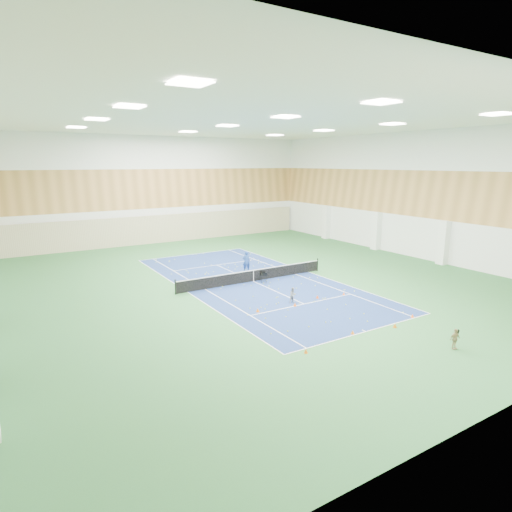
# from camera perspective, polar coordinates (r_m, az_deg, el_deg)

# --- Properties ---
(ground) EXTENTS (40.00, 40.00, 0.00)m
(ground) POSITION_cam_1_polar(r_m,az_deg,el_deg) (33.37, -0.34, -3.42)
(ground) COLOR #2A6332
(ground) RESTS_ON ground
(room_shell) EXTENTS (36.00, 40.00, 12.00)m
(room_shell) POSITION_cam_1_polar(r_m,az_deg,el_deg) (32.26, -0.35, 6.89)
(room_shell) COLOR white
(room_shell) RESTS_ON ground
(wood_cladding) EXTENTS (36.00, 40.00, 8.00)m
(wood_cladding) POSITION_cam_1_polar(r_m,az_deg,el_deg) (32.13, -0.36, 10.44)
(wood_cladding) COLOR #BD8746
(wood_cladding) RESTS_ON room_shell
(ceiling_light_grid) EXTENTS (21.40, 25.40, 0.06)m
(ceiling_light_grid) POSITION_cam_1_polar(r_m,az_deg,el_deg) (32.23, -0.37, 17.43)
(ceiling_light_grid) COLOR white
(ceiling_light_grid) RESTS_ON room_shell
(court_surface) EXTENTS (10.97, 23.77, 0.01)m
(court_surface) POSITION_cam_1_polar(r_m,az_deg,el_deg) (33.37, -0.34, -3.41)
(court_surface) COLOR navy
(court_surface) RESTS_ON ground
(tennis_balls_scatter) EXTENTS (10.57, 22.77, 0.07)m
(tennis_balls_scatter) POSITION_cam_1_polar(r_m,az_deg,el_deg) (33.35, -0.34, -3.34)
(tennis_balls_scatter) COLOR yellow
(tennis_balls_scatter) RESTS_ON ground
(tennis_net) EXTENTS (12.80, 0.10, 1.10)m
(tennis_net) POSITION_cam_1_polar(r_m,az_deg,el_deg) (33.22, -0.34, -2.51)
(tennis_net) COLOR black
(tennis_net) RESTS_ON ground
(back_curtain) EXTENTS (35.40, 0.16, 3.20)m
(back_curtain) POSITION_cam_1_polar(r_m,az_deg,el_deg) (50.61, -12.06, 3.60)
(back_curtain) COLOR #C6B793
(back_curtain) RESTS_ON ground
(coach) EXTENTS (0.76, 0.63, 1.78)m
(coach) POSITION_cam_1_polar(r_m,az_deg,el_deg) (36.17, -1.30, -0.72)
(coach) COLOR navy
(coach) RESTS_ON ground
(child_court) EXTENTS (0.51, 0.41, 1.04)m
(child_court) POSITION_cam_1_polar(r_m,az_deg,el_deg) (28.42, 4.96, -5.21)
(child_court) COLOR gray
(child_court) RESTS_ON ground
(child_apron) EXTENTS (0.66, 0.35, 1.07)m
(child_apron) POSITION_cam_1_polar(r_m,az_deg,el_deg) (23.69, 24.99, -9.99)
(child_apron) COLOR #9E875A
(child_apron) RESTS_ON ground
(ball_cart) EXTENTS (0.60, 0.60, 0.83)m
(ball_cart) POSITION_cam_1_polar(r_m,az_deg,el_deg) (33.04, 0.99, -2.83)
(ball_cart) COLOR black
(ball_cart) RESTS_ON ground
(cone_svc_a) EXTENTS (0.23, 0.23, 0.25)m
(cone_svc_a) POSITION_cam_1_polar(r_m,az_deg,el_deg) (26.70, 0.24, -7.22)
(cone_svc_a) COLOR orange
(cone_svc_a) RESTS_ON ground
(cone_svc_b) EXTENTS (0.22, 0.22, 0.25)m
(cone_svc_b) POSITION_cam_1_polar(r_m,az_deg,el_deg) (27.85, 5.22, -6.44)
(cone_svc_b) COLOR #FF610D
(cone_svc_b) RESTS_ON ground
(cone_svc_c) EXTENTS (0.21, 0.21, 0.24)m
(cone_svc_c) POSITION_cam_1_polar(r_m,az_deg,el_deg) (29.59, 8.19, -5.39)
(cone_svc_c) COLOR #F54D0C
(cone_svc_c) RESTS_ON ground
(cone_svc_d) EXTENTS (0.19, 0.19, 0.21)m
(cone_svc_d) POSITION_cam_1_polar(r_m,az_deg,el_deg) (30.64, 11.63, -4.93)
(cone_svc_d) COLOR #FF530D
(cone_svc_d) RESTS_ON ground
(cone_base_a) EXTENTS (0.20, 0.20, 0.22)m
(cone_base_a) POSITION_cam_1_polar(r_m,az_deg,el_deg) (21.43, 6.68, -12.46)
(cone_base_a) COLOR orange
(cone_base_a) RESTS_ON ground
(cone_base_b) EXTENTS (0.21, 0.21, 0.23)m
(cone_base_b) POSITION_cam_1_polar(r_m,az_deg,el_deg) (24.00, 12.77, -9.88)
(cone_base_b) COLOR orange
(cone_base_b) RESTS_ON ground
(cone_base_c) EXTENTS (0.23, 0.23, 0.25)m
(cone_base_c) POSITION_cam_1_polar(r_m,az_deg,el_deg) (25.54, 18.04, -8.79)
(cone_base_c) COLOR #D55F0B
(cone_base_c) RESTS_ON ground
(cone_base_d) EXTENTS (0.20, 0.20, 0.22)m
(cone_base_d) POSITION_cam_1_polar(r_m,az_deg,el_deg) (27.45, 20.14, -7.49)
(cone_base_d) COLOR #FF590D
(cone_base_d) RESTS_ON ground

